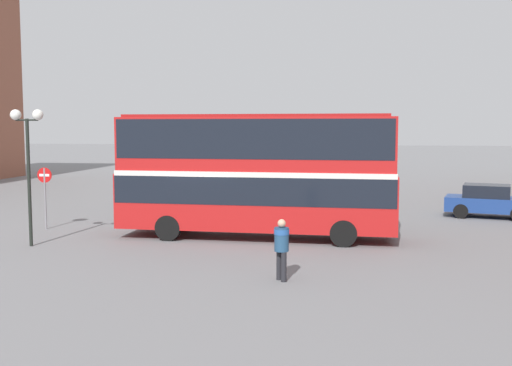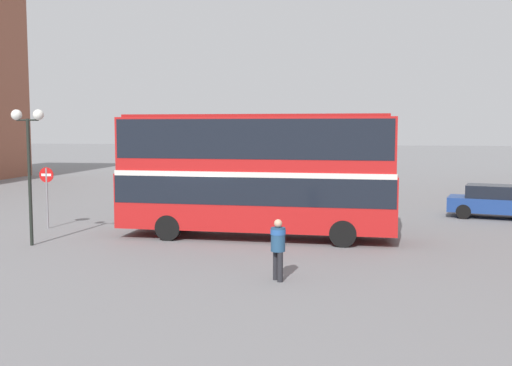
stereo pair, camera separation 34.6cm
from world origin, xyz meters
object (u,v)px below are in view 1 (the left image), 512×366
object	(u,v)px
double_decker_bus	(256,168)
street_lamp_twin_globe	(28,140)
parked_car_kerb_near	(223,178)
parked_car_side_street	(181,193)
pedestrian_foreground	(282,243)
parked_car_kerb_far	(489,201)
no_entry_sign	(45,188)

from	to	relation	value
double_decker_bus	street_lamp_twin_globe	xyz separation A→B (m)	(-7.74, -2.77, 1.12)
double_decker_bus	parked_car_kerb_near	world-z (taller)	double_decker_bus
double_decker_bus	street_lamp_twin_globe	size ratio (longest dim) A/B	2.17
parked_car_side_street	pedestrian_foreground	bearing A→B (deg)	-53.69
double_decker_bus	parked_car_kerb_near	size ratio (longest dim) A/B	2.43
parked_car_kerb_far	parked_car_side_street	size ratio (longest dim) A/B	0.91
no_entry_sign	double_decker_bus	bearing A→B (deg)	-4.29
parked_car_side_street	street_lamp_twin_globe	size ratio (longest dim) A/B	0.96
parked_car_side_street	no_entry_sign	distance (m)	8.48
parked_car_kerb_near	parked_car_side_street	xyz separation A→B (m)	(-0.51, -8.41, -0.05)
parked_car_kerb_near	parked_car_side_street	bearing A→B (deg)	-97.97
parked_car_kerb_far	parked_car_side_street	distance (m)	15.47
parked_car_kerb_far	no_entry_sign	distance (m)	20.05
parked_car_side_street	parked_car_kerb_far	bearing A→B (deg)	5.20
double_decker_bus	no_entry_sign	xyz separation A→B (m)	(-9.00, 0.68, -0.96)
parked_car_kerb_near	street_lamp_twin_globe	xyz separation A→B (m)	(-2.89, -19.46, 2.99)
pedestrian_foreground	parked_car_side_street	bearing A→B (deg)	-99.65
parked_car_side_street	no_entry_sign	bearing A→B (deg)	-105.16
parked_car_kerb_far	street_lamp_twin_globe	size ratio (longest dim) A/B	0.88
pedestrian_foreground	parked_car_kerb_near	size ratio (longest dim) A/B	0.40
parked_car_kerb_far	street_lamp_twin_globe	world-z (taller)	street_lamp_twin_globe
parked_car_kerb_near	parked_car_kerb_far	distance (m)	17.84
street_lamp_twin_globe	pedestrian_foreground	bearing A→B (deg)	-20.17
parked_car_side_street	no_entry_sign	world-z (taller)	no_entry_sign
pedestrian_foreground	street_lamp_twin_globe	world-z (taller)	street_lamp_twin_globe
parked_car_kerb_far	no_entry_sign	size ratio (longest dim) A/B	1.66
parked_car_kerb_far	parked_car_kerb_near	bearing A→B (deg)	160.69
double_decker_bus	no_entry_sign	world-z (taller)	double_decker_bus
parked_car_side_street	no_entry_sign	size ratio (longest dim) A/B	1.82
parked_car_side_street	no_entry_sign	xyz separation A→B (m)	(-3.64, -7.60, 0.96)
parked_car_kerb_far	no_entry_sign	xyz separation A→B (m)	(-19.04, -6.20, 0.95)
parked_car_kerb_near	parked_car_side_street	size ratio (longest dim) A/B	0.93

